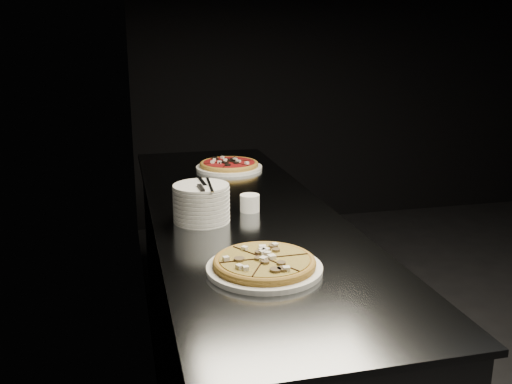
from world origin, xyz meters
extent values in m
cube|color=black|center=(-2.50, 0.00, 1.40)|extent=(0.02, 5.00, 2.80)
cube|color=black|center=(0.00, 2.50, 1.40)|extent=(5.00, 0.02, 2.80)
cube|color=slate|center=(-2.13, 0.00, 0.45)|extent=(0.70, 2.40, 0.90)
cube|color=slate|center=(-2.13, 0.00, 0.91)|extent=(0.74, 2.44, 0.02)
cylinder|color=white|center=(-2.19, -0.65, 0.93)|extent=(0.36, 0.36, 0.02)
cylinder|color=#B58A36|center=(-2.19, -0.65, 0.94)|extent=(0.32, 0.32, 0.01)
torus|color=#B58A36|center=(-2.19, -0.65, 0.95)|extent=(0.32, 0.32, 0.02)
cylinder|color=gold|center=(-2.19, -0.65, 0.96)|extent=(0.28, 0.28, 0.01)
cylinder|color=white|center=(-2.04, 0.71, 0.93)|extent=(0.35, 0.35, 0.02)
cylinder|color=#B58A36|center=(-2.04, 0.71, 0.94)|extent=(0.34, 0.34, 0.01)
torus|color=#B58A36|center=(-2.04, 0.71, 0.95)|extent=(0.35, 0.35, 0.02)
cylinder|color=#A2171A|center=(-2.04, 0.71, 0.96)|extent=(0.30, 0.30, 0.01)
cylinder|color=white|center=(-2.31, -0.13, 0.93)|extent=(0.22, 0.22, 0.02)
cylinder|color=white|center=(-2.31, -0.13, 0.94)|extent=(0.22, 0.22, 0.02)
cylinder|color=white|center=(-2.31, -0.13, 0.96)|extent=(0.22, 0.22, 0.02)
cylinder|color=white|center=(-2.31, -0.13, 0.98)|extent=(0.22, 0.22, 0.02)
cylinder|color=white|center=(-2.31, -0.13, 0.99)|extent=(0.22, 0.22, 0.02)
cylinder|color=white|center=(-2.31, -0.13, 1.01)|extent=(0.22, 0.22, 0.02)
cylinder|color=white|center=(-2.31, -0.13, 1.02)|extent=(0.22, 0.22, 0.02)
cylinder|color=white|center=(-2.31, -0.13, 1.04)|extent=(0.22, 0.22, 0.02)
cylinder|color=white|center=(-2.31, -0.13, 1.06)|extent=(0.22, 0.22, 0.02)
cube|color=#B6B9BD|center=(-2.30, -0.08, 1.07)|extent=(0.02, 0.14, 0.00)
cube|color=black|center=(-2.32, -0.18, 1.07)|extent=(0.02, 0.09, 0.01)
cube|color=#B6B9BD|center=(-2.28, -0.14, 1.07)|extent=(0.07, 0.21, 0.00)
cylinder|color=white|center=(-2.10, -0.05, 0.95)|extent=(0.08, 0.08, 0.07)
cylinder|color=black|center=(-2.10, -0.05, 0.98)|extent=(0.06, 0.06, 0.01)
camera|label=1|loc=(-2.60, -2.21, 1.62)|focal=40.00mm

